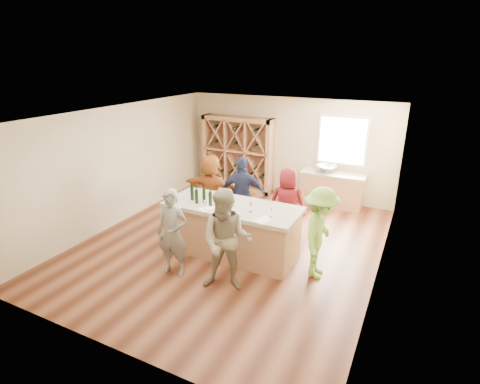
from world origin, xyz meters
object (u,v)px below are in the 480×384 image
at_px(sink, 326,169).
at_px(person_far_mid, 243,195).
at_px(tasting_counter_base, 232,231).
at_px(wine_bottle_c, 204,196).
at_px(wine_bottle_d, 210,199).
at_px(person_far_left, 211,189).
at_px(wine_rack, 238,154).
at_px(person_far_right, 287,204).
at_px(person_near_left, 173,233).
at_px(person_near_right, 227,241).
at_px(wine_bottle_b, 197,197).
at_px(wine_bottle_a, 192,193).
at_px(person_server, 320,233).

bearing_deg(sink, person_far_mid, -117.67).
height_order(tasting_counter_base, wine_bottle_c, wine_bottle_c).
xyz_separation_m(wine_bottle_d, person_far_left, (-0.80, 1.39, -0.37)).
bearing_deg(tasting_counter_base, wine_rack, 115.16).
bearing_deg(person_far_right, person_near_left, 49.21).
distance_m(sink, wine_bottle_d, 4.04).
xyz_separation_m(wine_bottle_c, person_near_right, (1.05, -1.00, -0.30)).
height_order(person_near_left, person_far_left, person_far_left).
bearing_deg(wine_bottle_b, wine_bottle_a, 147.29).
bearing_deg(wine_bottle_a, wine_bottle_d, -12.87).
xyz_separation_m(wine_rack, person_far_left, (0.54, -2.47, -0.25)).
relative_size(person_near_left, person_far_mid, 0.94).
height_order(wine_bottle_b, person_far_right, person_far_right).
bearing_deg(person_server, person_far_right, 38.18).
height_order(wine_rack, tasting_counter_base, wine_rack).
height_order(person_near_right, person_far_right, person_near_right).
distance_m(wine_rack, person_far_left, 2.54).
xyz_separation_m(wine_bottle_d, person_near_left, (-0.28, -0.90, -0.39)).
bearing_deg(wine_rack, person_near_right, -65.33).
bearing_deg(wine_bottle_a, person_far_mid, 65.32).
bearing_deg(person_server, wine_bottle_a, 89.07).
xyz_separation_m(sink, wine_bottle_a, (-1.85, -3.68, 0.22)).
bearing_deg(person_far_mid, wine_bottle_c, 56.55).
height_order(tasting_counter_base, wine_bottle_a, wine_bottle_a).
height_order(wine_bottle_c, person_near_left, person_near_left).
bearing_deg(sink, wine_bottle_b, -113.74).
height_order(wine_bottle_c, wine_bottle_d, wine_bottle_d).
bearing_deg(person_far_right, wine_bottle_c, 34.85).
xyz_separation_m(tasting_counter_base, person_near_right, (0.47, -1.11, 0.42)).
bearing_deg(sink, wine_rack, 178.51).
distance_m(wine_rack, wine_bottle_d, 4.10).
bearing_deg(person_far_right, sink, -106.07).
relative_size(person_near_right, person_far_left, 1.08).
xyz_separation_m(person_near_right, person_far_mid, (-0.78, 2.21, -0.04)).
height_order(wine_bottle_b, person_server, person_server).
bearing_deg(wine_bottle_a, wine_rack, 102.72).
bearing_deg(person_server, wine_bottle_d, 92.56).
bearing_deg(wine_rack, sink, -1.49).
bearing_deg(wine_bottle_c, person_near_right, -43.54).
height_order(wine_rack, wine_bottle_c, wine_rack).
height_order(sink, wine_bottle_c, wine_bottle_c).
relative_size(wine_rack, person_near_left, 1.33).
bearing_deg(wine_bottle_b, person_server, 4.87).
bearing_deg(wine_bottle_c, person_far_left, 114.78).
distance_m(wine_bottle_c, wine_bottle_d, 0.24).
bearing_deg(person_far_right, wine_bottle_d, 42.14).
bearing_deg(wine_bottle_d, wine_bottle_b, -179.51).
xyz_separation_m(sink, person_server, (0.80, -3.59, -0.15)).
height_order(person_near_left, person_far_mid, person_far_mid).
distance_m(person_near_left, person_near_right, 1.12).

